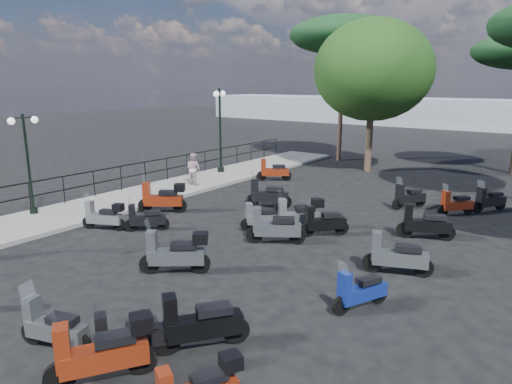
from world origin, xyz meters
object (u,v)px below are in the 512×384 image
Objects in this scene: scooter_14 at (274,228)px; scooter_18 at (102,352)px; scooter_16 at (409,197)px; broadleaf_tree at (373,70)px; scooter_5 at (273,171)px; scooter_13 at (199,324)px; lamp_post_2 at (220,125)px; pedestrian_far at (193,169)px; scooter_19 at (129,338)px; scooter_4 at (163,198)px; pine_2 at (344,35)px; scooter_10 at (268,195)px; scooter_20 at (360,291)px; scooter_22 at (456,204)px; scooter_27 at (425,224)px; scooter_21 at (323,222)px; scooter_2 at (104,216)px; scooter_7 at (53,328)px; scooter_26 at (396,256)px; scooter_3 at (146,219)px; scooter_8 at (175,253)px; scooter_15 at (263,217)px; lamp_post_1 at (28,158)px.

scooter_14 reaches higher than scooter_18.
broadleaf_tree reaches higher than scooter_16.
scooter_13 is (7.24, -13.12, 0.02)m from scooter_5.
lamp_post_2 is 2.86× the size of scooter_13.
scooter_19 is at bearing 126.96° from pedestrian_far.
scooter_4 is 16.33m from pine_2.
scooter_13 is 1.13× the size of scooter_19.
scooter_10 is 1.18× the size of scooter_20.
scooter_27 reaches higher than scooter_22.
lamp_post_2 is at bearing -110.98° from pine_2.
broadleaf_tree reaches higher than scooter_4.
scooter_21 is (-0.42, 8.04, 0.03)m from scooter_19.
scooter_2 is 9.17m from scooter_20.
scooter_26 is at bearing -46.00° from scooter_7.
scooter_5 is at bearing 28.47° from scooter_26.
pedestrian_far reaches higher than scooter_3.
scooter_4 is at bearing 115.85° from pedestrian_far.
scooter_5 is at bearing 33.40° from scooter_22.
broadleaf_tree is (2.96, 15.07, 4.96)m from scooter_2.
scooter_8 is 3.45m from scooter_14.
scooter_14 is (4.14, 1.50, 0.10)m from scooter_3.
scooter_2 is 0.90× the size of scooter_4.
scooter_16 is 8.99m from scooter_20.
pedestrian_far reaches higher than scooter_16.
scooter_4 is at bearing 8.16° from scooter_20.
scooter_21 reaches higher than scooter_19.
scooter_3 is at bearing -12.64° from scooter_18.
scooter_13 is at bearing -70.42° from pine_2.
scooter_10 reaches higher than scooter_27.
scooter_27 is at bearing -112.82° from scooter_15.
scooter_18 is 20.92m from broadleaf_tree.
broadleaf_tree is (0.14, 9.55, 4.93)m from scooter_10.
pedestrian_far is 8.62m from scooter_21.
scooter_4 is at bearing -88.25° from lamp_post_2.
scooter_14 is at bearing -45.82° from scooter_18.
scooter_4 is 10.14m from scooter_18.
pedestrian_far is 13.70m from scooter_19.
scooter_26 is (6.32, -3.34, -0.01)m from scooter_10.
scooter_26 is at bearing 131.13° from scooter_22.
scooter_10 is 0.19× the size of pine_2.
scooter_27 is (2.29, 9.64, 0.07)m from scooter_19.
scooter_18 reaches higher than scooter_16.
scooter_7 is 1.13× the size of scooter_19.
scooter_16 is at bearing -26.02° from lamp_post_2.
pedestrian_far is 13.02m from pine_2.
scooter_13 is 0.19× the size of broadleaf_tree.
scooter_2 reaches higher than scooter_20.
broadleaf_tree is at bearing 4.59° from scooter_26.
lamp_post_1 is 8.87m from scooter_10.
scooter_4 is 0.19× the size of pine_2.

